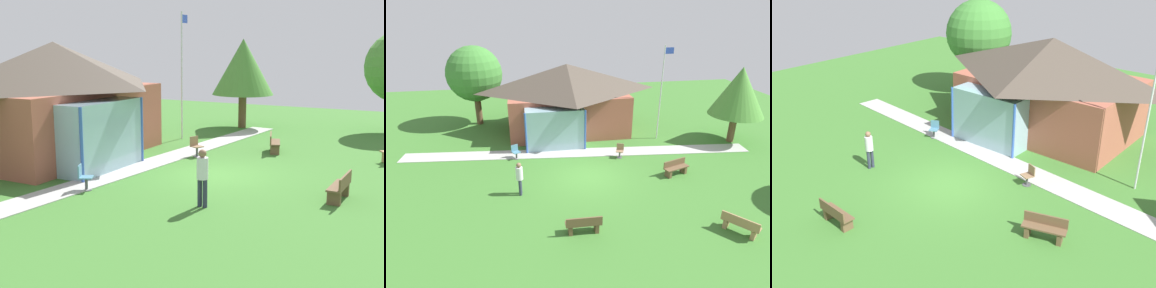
# 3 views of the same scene
# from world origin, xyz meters

# --- Properties ---
(ground_plane) EXTENTS (44.00, 44.00, 0.00)m
(ground_plane) POSITION_xyz_m (0.00, 0.00, 0.00)
(ground_plane) COLOR #3D752D
(pavilion) EXTENTS (9.32, 7.32, 4.87)m
(pavilion) POSITION_xyz_m (-0.16, 7.48, 2.54)
(pavilion) COLOR #A35642
(pavilion) RESTS_ON ground_plane
(footpath) EXTENTS (21.92, 3.34, 0.03)m
(footpath) POSITION_xyz_m (0.00, 3.16, 0.01)
(footpath) COLOR #ADADA8
(footpath) RESTS_ON ground_plane
(flagpole) EXTENTS (0.64, 0.08, 6.36)m
(flagpole) POSITION_xyz_m (5.88, 4.72, 3.48)
(flagpole) COLOR silver
(flagpole) RESTS_ON ground_plane
(bench_mid_right) EXTENTS (1.56, 0.89, 0.84)m
(bench_mid_right) POSITION_xyz_m (4.82, -0.55, 0.40)
(bench_mid_right) COLOR brown
(bench_mid_right) RESTS_ON ground_plane
(bench_front_right) EXTENTS (1.27, 1.45, 0.84)m
(bench_front_right) POSITION_xyz_m (5.21, -5.77, 0.40)
(bench_front_right) COLOR #9E7A51
(bench_front_right) RESTS_ON ground_plane
(bench_front_center) EXTENTS (1.51, 0.47, 0.84)m
(bench_front_center) POSITION_xyz_m (-1.13, -4.69, 0.40)
(bench_front_center) COLOR brown
(bench_front_center) RESTS_ON ground_plane
(patio_chair_west) EXTENTS (0.59, 0.59, 0.86)m
(patio_chair_west) POSITION_xyz_m (-3.92, 3.02, 0.42)
(patio_chair_west) COLOR teal
(patio_chair_west) RESTS_ON ground_plane
(patio_chair_lawn_spare) EXTENTS (0.58, 0.58, 0.86)m
(patio_chair_lawn_spare) POSITION_xyz_m (2.40, 2.13, 0.42)
(patio_chair_lawn_spare) COLOR #8C6B4C
(patio_chair_lawn_spare) RESTS_ON ground_plane
(visitor_strolling_lawn) EXTENTS (0.34, 0.34, 1.74)m
(visitor_strolling_lawn) POSITION_xyz_m (-3.67, -1.21, 1.02)
(visitor_strolling_lawn) COLOR #2D3347
(visitor_strolling_lawn) RESTS_ON ground_plane
(tree_behind_pavilion_left) EXTENTS (4.11, 4.11, 5.99)m
(tree_behind_pavilion_left) POSITION_xyz_m (-6.76, 9.96, 3.92)
(tree_behind_pavilion_left) COLOR brown
(tree_behind_pavilion_left) RESTS_ON ground_plane
(tree_east_hedge) EXTENTS (3.52, 3.52, 5.10)m
(tree_east_hedge) POSITION_xyz_m (10.65, 3.34, 3.48)
(tree_east_hedge) COLOR brown
(tree_east_hedge) RESTS_ON ground_plane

